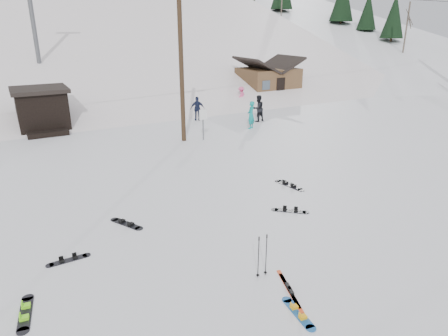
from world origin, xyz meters
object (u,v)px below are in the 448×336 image
hero_snowboard (298,313)px  hero_skis (290,290)px  utility_pole (181,60)px  cabin (268,81)px

hero_snowboard → hero_skis: (0.36, 0.81, 0.00)m
utility_pole → hero_snowboard: size_ratio=6.82×
hero_snowboard → hero_skis: 0.89m
utility_pole → hero_skis: utility_pole is taller
cabin → hero_snowboard: (-16.67, -25.35, -1.46)m
cabin → hero_skis: bearing=-123.6°
cabin → hero_snowboard: cabin is taller
cabin → hero_skis: size_ratio=3.03×
utility_pole → hero_snowboard: (-3.67, -15.35, -4.66)m
cabin → hero_snowboard: 30.37m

